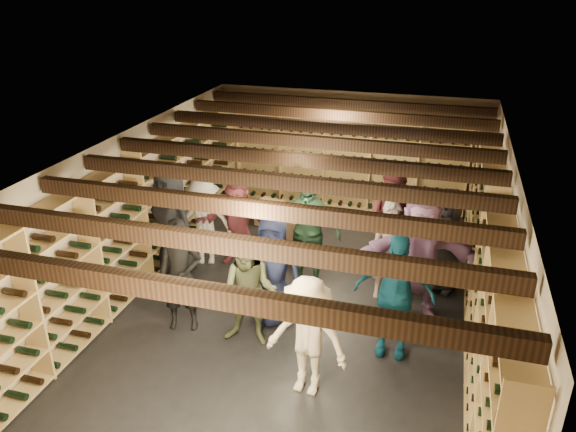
% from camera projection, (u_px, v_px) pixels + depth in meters
% --- Properties ---
extents(ground, '(8.00, 8.00, 0.00)m').
position_uv_depth(ground, '(298.00, 302.00, 8.48)').
color(ground, black).
rests_on(ground, ground).
extents(walls, '(5.52, 8.02, 2.40)m').
position_uv_depth(walls, '(299.00, 231.00, 8.00)').
color(walls, '#C0AE95').
rests_on(walls, ground).
extents(ceiling, '(5.50, 8.00, 0.01)m').
position_uv_depth(ceiling, '(299.00, 150.00, 7.51)').
color(ceiling, beige).
rests_on(ceiling, walls).
extents(ceiling_joists, '(5.40, 7.12, 0.18)m').
position_uv_depth(ceiling_joists, '(299.00, 160.00, 7.57)').
color(ceiling_joists, black).
rests_on(ceiling_joists, ground).
extents(wine_rack_left, '(0.32, 7.50, 2.15)m').
position_uv_depth(wine_rack_left, '(139.00, 218.00, 8.70)').
color(wine_rack_left, tan).
rests_on(wine_rack_left, ground).
extents(wine_rack_right, '(0.32, 7.50, 2.15)m').
position_uv_depth(wine_rack_right, '(487.00, 262.00, 7.40)').
color(wine_rack_right, tan).
rests_on(wine_rack_right, ground).
extents(wine_rack_back, '(4.70, 0.30, 2.15)m').
position_uv_depth(wine_rack_back, '(348.00, 158.00, 11.41)').
color(wine_rack_back, tan).
rests_on(wine_rack_back, ground).
extents(crate_stack_left, '(0.57, 0.46, 0.51)m').
position_uv_depth(crate_stack_left, '(270.00, 213.00, 10.92)').
color(crate_stack_left, tan).
rests_on(crate_stack_left, ground).
extents(crate_stack_right, '(0.59, 0.50, 0.68)m').
position_uv_depth(crate_stack_right, '(296.00, 237.00, 9.75)').
color(crate_stack_right, tan).
rests_on(crate_stack_right, ground).
extents(crate_loose, '(0.59, 0.49, 0.17)m').
position_uv_depth(crate_loose, '(378.00, 266.00, 9.33)').
color(crate_loose, tan).
rests_on(crate_loose, ground).
extents(person_0, '(1.05, 0.89, 1.82)m').
position_uv_depth(person_0, '(172.00, 222.00, 8.96)').
color(person_0, black).
rests_on(person_0, ground).
extents(person_1, '(0.68, 0.54, 1.63)m').
position_uv_depth(person_1, '(181.00, 276.00, 7.59)').
color(person_1, black).
rests_on(person_1, ground).
extents(person_2, '(0.76, 0.60, 1.55)m').
position_uv_depth(person_2, '(250.00, 292.00, 7.28)').
color(person_2, '#545B3A').
rests_on(person_2, ground).
extents(person_3, '(1.05, 0.69, 1.53)m').
position_uv_depth(person_3, '(307.00, 337.00, 6.42)').
color(person_3, beige).
rests_on(person_3, ground).
extents(person_4, '(1.02, 0.43, 1.73)m').
position_uv_depth(person_4, '(394.00, 294.00, 7.08)').
color(person_4, '#125372').
rests_on(person_4, ground).
extents(person_5, '(1.42, 0.65, 1.48)m').
position_uv_depth(person_5, '(237.00, 222.00, 9.39)').
color(person_5, brown).
rests_on(person_5, ground).
extents(person_6, '(0.84, 0.57, 1.66)m').
position_uv_depth(person_6, '(273.00, 271.00, 7.69)').
color(person_6, '#181D3E').
rests_on(person_6, ground).
extents(person_7, '(0.61, 0.44, 1.57)m').
position_uv_depth(person_7, '(390.00, 251.00, 8.31)').
color(person_7, gray).
rests_on(person_7, ground).
extents(person_8, '(1.02, 0.84, 1.91)m').
position_uv_depth(person_8, '(394.00, 225.00, 8.73)').
color(person_8, '#4D1D21').
rests_on(person_8, ground).
extents(person_9, '(1.10, 0.82, 1.52)m').
position_uv_depth(person_9, '(204.00, 221.00, 9.35)').
color(person_9, beige).
rests_on(person_9, ground).
extents(person_10, '(1.09, 0.48, 1.84)m').
position_uv_depth(person_10, '(306.00, 232.00, 8.59)').
color(person_10, '#264830').
rests_on(person_10, ground).
extents(person_11, '(1.85, 0.89, 1.91)m').
position_uv_depth(person_11, '(419.00, 257.00, 7.78)').
color(person_11, '#926699').
rests_on(person_11, ground).
extents(person_12, '(0.95, 0.79, 1.67)m').
position_uv_depth(person_12, '(445.00, 240.00, 8.54)').
color(person_12, '#2E2F33').
rests_on(person_12, ground).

